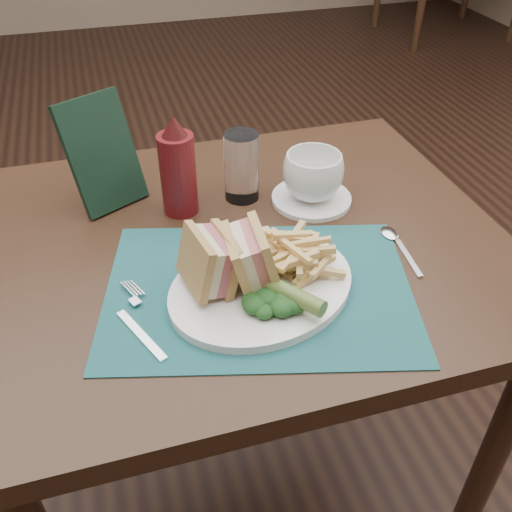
% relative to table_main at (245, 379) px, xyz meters
% --- Properties ---
extents(floor, '(7.00, 7.00, 0.00)m').
position_rel_table_main_xyz_m(floor, '(0.00, 0.50, -0.38)').
color(floor, black).
rests_on(floor, ground).
extents(wall_back, '(6.00, 0.00, 6.00)m').
position_rel_table_main_xyz_m(wall_back, '(0.00, 4.00, -0.38)').
color(wall_back, gray).
rests_on(wall_back, ground).
extents(table_main, '(0.90, 0.75, 0.75)m').
position_rel_table_main_xyz_m(table_main, '(0.00, 0.00, 0.00)').
color(table_main, black).
rests_on(table_main, ground).
extents(placemat, '(0.54, 0.44, 0.00)m').
position_rel_table_main_xyz_m(placemat, '(-0.01, -0.14, 0.38)').
color(placemat, '#194E51').
rests_on(placemat, table_main).
extents(plate, '(0.37, 0.33, 0.01)m').
position_rel_table_main_xyz_m(plate, '(-0.01, -0.14, 0.38)').
color(plate, white).
rests_on(plate, placemat).
extents(sandwich_half_a, '(0.09, 0.11, 0.10)m').
position_rel_table_main_xyz_m(sandwich_half_a, '(-0.11, -0.13, 0.44)').
color(sandwich_half_a, tan).
rests_on(sandwich_half_a, plate).
extents(sandwich_half_b, '(0.08, 0.10, 0.10)m').
position_rel_table_main_xyz_m(sandwich_half_b, '(-0.04, -0.13, 0.44)').
color(sandwich_half_b, tan).
rests_on(sandwich_half_b, plate).
extents(kale_garnish, '(0.11, 0.08, 0.03)m').
position_rel_table_main_xyz_m(kale_garnish, '(-0.01, -0.20, 0.41)').
color(kale_garnish, '#153A16').
rests_on(kale_garnish, plate).
extents(pickle_spear, '(0.09, 0.11, 0.03)m').
position_rel_table_main_xyz_m(pickle_spear, '(0.01, -0.20, 0.41)').
color(pickle_spear, '#466125').
rests_on(pickle_spear, plate).
extents(fries_pile, '(0.18, 0.20, 0.06)m').
position_rel_table_main_xyz_m(fries_pile, '(0.05, -0.12, 0.42)').
color(fries_pile, tan).
rests_on(fries_pile, plate).
extents(fork, '(0.10, 0.17, 0.01)m').
position_rel_table_main_xyz_m(fork, '(-0.20, -0.16, 0.38)').
color(fork, silver).
rests_on(fork, placemat).
extents(spoon, '(0.05, 0.15, 0.01)m').
position_rel_table_main_xyz_m(spoon, '(0.25, -0.11, 0.38)').
color(spoon, silver).
rests_on(spoon, table_main).
extents(saucer, '(0.19, 0.19, 0.01)m').
position_rel_table_main_xyz_m(saucer, '(0.16, 0.08, 0.38)').
color(saucer, white).
rests_on(saucer, table_main).
extents(coffee_cup, '(0.15, 0.15, 0.09)m').
position_rel_table_main_xyz_m(coffee_cup, '(0.16, 0.08, 0.43)').
color(coffee_cup, white).
rests_on(coffee_cup, saucer).
extents(drinking_glass, '(0.08, 0.08, 0.13)m').
position_rel_table_main_xyz_m(drinking_glass, '(0.03, 0.13, 0.44)').
color(drinking_glass, white).
rests_on(drinking_glass, table_main).
extents(ketchup_bottle, '(0.08, 0.08, 0.19)m').
position_rel_table_main_xyz_m(ketchup_bottle, '(-0.09, 0.12, 0.47)').
color(ketchup_bottle, '#540E11').
rests_on(ketchup_bottle, table_main).
extents(check_presenter, '(0.15, 0.13, 0.20)m').
position_rel_table_main_xyz_m(check_presenter, '(-0.21, 0.18, 0.47)').
color(check_presenter, black).
rests_on(check_presenter, table_main).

